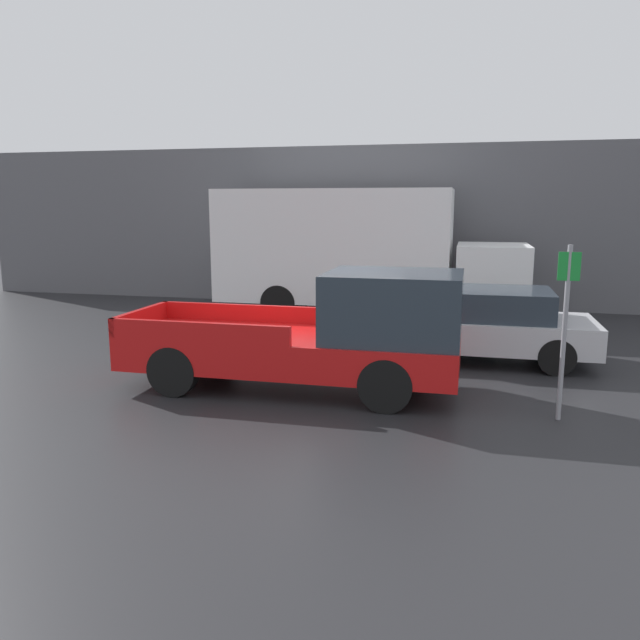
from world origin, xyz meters
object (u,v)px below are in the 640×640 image
at_px(pickup_truck, 325,335).
at_px(car, 484,323).
at_px(delivery_truck, 354,250).
at_px(newspaper_box, 431,290).
at_px(parking_sign, 565,324).

xyz_separation_m(pickup_truck, car, (2.62, 2.83, -0.22)).
bearing_deg(delivery_truck, newspaper_box, 42.81).
bearing_deg(parking_sign, newspaper_box, 104.42).
bearing_deg(pickup_truck, delivery_truck, 96.64).
relative_size(parking_sign, newspaper_box, 2.22).
distance_m(car, parking_sign, 3.65).
height_order(pickup_truck, newspaper_box, pickup_truck).
bearing_deg(parking_sign, delivery_truck, 120.05).
bearing_deg(car, delivery_truck, 128.77).
height_order(car, delivery_truck, delivery_truck).
height_order(car, parking_sign, parking_sign).
relative_size(pickup_truck, newspaper_box, 4.91).
height_order(pickup_truck, delivery_truck, delivery_truck).
xyz_separation_m(pickup_truck, newspaper_box, (1.18, 8.97, -0.39)).
distance_m(car, delivery_truck, 5.61).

